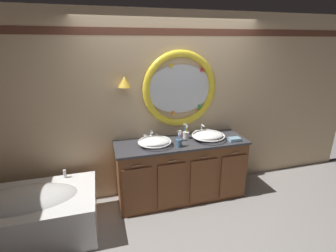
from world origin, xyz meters
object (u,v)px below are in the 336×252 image
(toothbrush_holder_right, at_px, (186,135))
(toothbrush_holder_left, at_px, (179,142))
(folded_hand_towel, at_px, (234,139))
(sink_basin_right, at_px, (208,136))
(soap_dispenser, at_px, (180,136))
(sink_basin_left, at_px, (155,142))
(bathtub, at_px, (24,214))

(toothbrush_holder_right, bearing_deg, toothbrush_holder_left, -126.31)
(toothbrush_holder_left, relative_size, folded_hand_towel, 1.24)
(sink_basin_right, distance_m, soap_dispenser, 0.40)
(sink_basin_right, xyz_separation_m, soap_dispenser, (-0.40, 0.06, 0.01))
(sink_basin_left, xyz_separation_m, toothbrush_holder_right, (0.49, 0.12, 0.01))
(sink_basin_left, distance_m, toothbrush_holder_right, 0.50)
(toothbrush_holder_left, height_order, toothbrush_holder_right, toothbrush_holder_right)
(sink_basin_right, distance_m, toothbrush_holder_right, 0.32)
(toothbrush_holder_left, xyz_separation_m, soap_dispenser, (0.08, 0.19, 0.01))
(sink_basin_left, relative_size, toothbrush_holder_left, 2.05)
(sink_basin_right, relative_size, toothbrush_holder_left, 2.14)
(sink_basin_right, height_order, toothbrush_holder_left, toothbrush_holder_left)
(soap_dispenser, xyz_separation_m, folded_hand_towel, (0.73, -0.20, -0.05))
(sink_basin_left, height_order, sink_basin_right, sink_basin_right)
(soap_dispenser, bearing_deg, sink_basin_left, -171.61)
(toothbrush_holder_right, height_order, folded_hand_towel, toothbrush_holder_right)
(toothbrush_holder_right, bearing_deg, soap_dispenser, -147.76)
(bathtub, relative_size, toothbrush_holder_left, 7.36)
(sink_basin_left, distance_m, sink_basin_right, 0.78)
(sink_basin_right, height_order, toothbrush_holder_right, toothbrush_holder_right)
(sink_basin_right, xyz_separation_m, toothbrush_holder_right, (-0.29, 0.12, 0.00))
(sink_basin_left, bearing_deg, toothbrush_holder_left, -24.37)
(sink_basin_left, relative_size, soap_dispenser, 2.79)
(toothbrush_holder_left, bearing_deg, bathtub, -176.07)
(soap_dispenser, bearing_deg, sink_basin_right, -7.95)
(soap_dispenser, relative_size, folded_hand_towel, 0.91)
(toothbrush_holder_left, height_order, folded_hand_towel, toothbrush_holder_left)
(toothbrush_holder_left, bearing_deg, sink_basin_right, 15.60)
(sink_basin_right, distance_m, folded_hand_towel, 0.37)
(soap_dispenser, distance_m, folded_hand_towel, 0.76)
(sink_basin_right, xyz_separation_m, folded_hand_towel, (0.34, -0.14, -0.04))
(soap_dispenser, height_order, folded_hand_towel, soap_dispenser)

